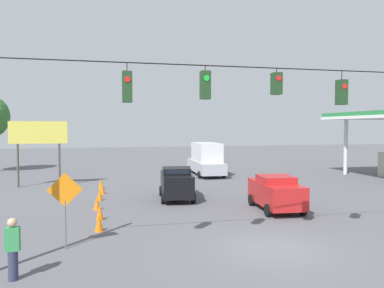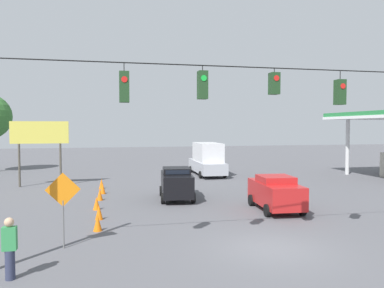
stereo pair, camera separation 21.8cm
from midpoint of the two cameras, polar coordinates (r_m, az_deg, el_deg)
The scene contains 14 objects.
ground_plane at distance 14.73m, azimuth 11.87°, elevation -15.34°, with size 140.00×140.00×0.00m, color #56565B.
overhead_signal_span at distance 13.87m, azimuth 11.94°, elevation 3.74°, with size 19.29×0.38×7.41m.
box_truck_silver_oncoming_deep at distance 34.85m, azimuth 1.98°, elevation -2.35°, with size 2.50×6.64×3.02m.
sedan_black_withflow_mid at distance 23.43m, azimuth -2.66°, elevation -5.93°, with size 2.33×4.18×1.98m.
sedan_red_crossing_near at distance 20.90m, azimuth 12.36°, elevation -7.19°, with size 2.31×4.22×1.88m.
traffic_cone_nearest at distance 17.06m, azimuth -14.36°, elevation -11.58°, with size 0.38×0.38×0.73m, color orange.
traffic_cone_second at distance 19.03m, azimuth -14.20°, elevation -10.08°, with size 0.38×0.38×0.73m, color orange.
traffic_cone_third at distance 21.23m, azimuth -14.59°, elevation -8.75°, with size 0.38×0.38×0.73m, color orange.
traffic_cone_fourth at distance 23.82m, azimuth -14.16°, elevation -7.49°, with size 0.38×0.38×0.73m, color orange.
traffic_cone_fifth at distance 26.05m, azimuth -13.75°, elevation -6.62°, with size 0.38×0.38×0.73m, color orange.
traffic_cone_farthest at distance 28.18m, azimuth -13.94°, elevation -5.92°, with size 0.38×0.38×0.73m, color orange.
roadside_billboard at distance 30.41m, azimuth -22.55°, elevation 0.87°, with size 4.19×0.16×4.93m.
work_zone_sign at distance 14.73m, azimuth -19.20°, elevation -7.45°, with size 1.27×0.06×2.84m.
pedestrian at distance 12.63m, azimuth -26.11°, elevation -14.11°, with size 0.40×0.28×1.86m.
Camera 1 is at (6.04, 12.67, 4.54)m, focal length 35.00 mm.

